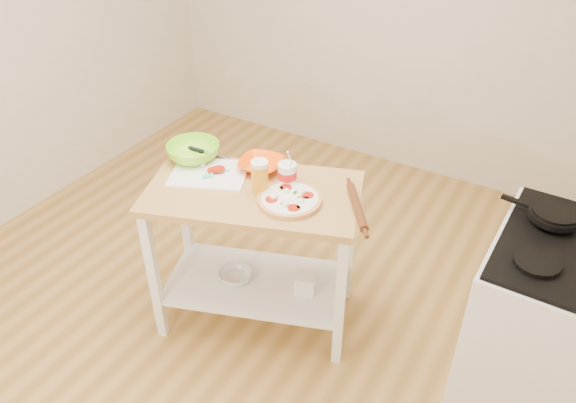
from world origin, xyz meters
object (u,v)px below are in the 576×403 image
(skillet, at_px, (553,215))
(green_bowl, at_px, (193,152))
(pizza, at_px, (290,199))
(beer_pint, at_px, (260,177))
(cutting_board, at_px, (209,173))
(shelf_bin, at_px, (305,283))
(orange_bowl, at_px, (261,165))
(gas_stove, at_px, (554,326))
(prep_island, at_px, (255,229))
(rolling_pin, at_px, (357,207))
(spatula, at_px, (214,174))
(knife, at_px, (203,151))
(shelf_glass_bowl, at_px, (235,276))
(yogurt_tub, at_px, (287,174))

(skillet, bearing_deg, green_bowl, -160.61)
(pizza, relative_size, green_bowl, 1.10)
(skillet, bearing_deg, beer_pint, -153.40)
(skillet, xyz_separation_m, pizza, (-1.15, -0.43, -0.06))
(skillet, height_order, cutting_board, skillet)
(skillet, distance_m, shelf_bin, 1.33)
(orange_bowl, bearing_deg, gas_stove, 3.00)
(cutting_board, relative_size, shelf_bin, 4.40)
(prep_island, bearing_deg, rolling_pin, 11.45)
(shelf_bin, bearing_deg, orange_bowl, 162.35)
(prep_island, height_order, shelf_bin, prep_island)
(spatula, bearing_deg, rolling_pin, -39.83)
(gas_stove, relative_size, rolling_pin, 3.00)
(spatula, relative_size, knife, 0.53)
(beer_pint, relative_size, shelf_glass_bowl, 0.91)
(prep_island, height_order, orange_bowl, orange_bowl)
(rolling_pin, bearing_deg, knife, 176.64)
(green_bowl, height_order, shelf_glass_bowl, green_bowl)
(shelf_bin, bearing_deg, spatula, -171.90)
(yogurt_tub, bearing_deg, spatula, -160.13)
(prep_island, xyz_separation_m, skillet, (1.37, 0.44, 0.33))
(knife, xyz_separation_m, shelf_bin, (0.72, -0.08, -0.60))
(prep_island, relative_size, spatula, 8.66)
(prep_island, bearing_deg, shelf_bin, 16.57)
(orange_bowl, xyz_separation_m, yogurt_tub, (0.20, -0.05, 0.03))
(skillet, distance_m, pizza, 1.23)
(knife, bearing_deg, skillet, 6.62)
(knife, height_order, yogurt_tub, yogurt_tub)
(shelf_glass_bowl, bearing_deg, skillet, 18.04)
(knife, xyz_separation_m, green_bowl, (-0.01, -0.07, 0.03))
(pizza, distance_m, rolling_pin, 0.34)
(prep_island, distance_m, beer_pint, 0.35)
(knife, distance_m, green_bowl, 0.08)
(beer_pint, bearing_deg, spatula, -179.54)
(spatula, xyz_separation_m, orange_bowl, (0.18, 0.19, 0.01))
(green_bowl, xyz_separation_m, yogurt_tub, (0.58, 0.05, 0.01))
(prep_island, bearing_deg, beer_pint, 13.26)
(spatula, bearing_deg, shelf_bin, -39.10)
(orange_bowl, bearing_deg, pizza, -32.92)
(gas_stove, relative_size, skillet, 3.04)
(cutting_board, distance_m, shelf_glass_bowl, 0.64)
(prep_island, bearing_deg, knife, 159.62)
(pizza, xyz_separation_m, rolling_pin, (0.32, 0.10, 0.01))
(prep_island, distance_m, skillet, 1.48)
(pizza, bearing_deg, rolling_pin, 18.22)
(rolling_pin, bearing_deg, shelf_glass_bowl, -166.51)
(gas_stove, height_order, knife, gas_stove)
(cutting_board, xyz_separation_m, shelf_bin, (0.56, 0.07, -0.59))
(spatula, height_order, rolling_pin, rolling_pin)
(orange_bowl, distance_m, green_bowl, 0.40)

